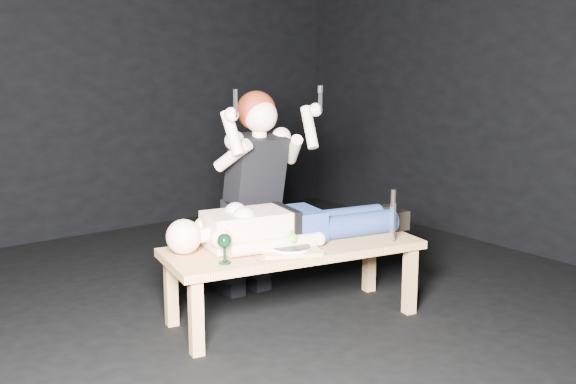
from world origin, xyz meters
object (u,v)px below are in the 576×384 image
(lying_man, at_px, (293,220))
(kneeling_woman, at_px, (249,192))
(carving_knife, at_px, (393,216))
(table, at_px, (293,282))
(goblet, at_px, (225,248))
(serving_tray, at_px, (290,251))

(lying_man, bearing_deg, kneeling_woman, 103.41)
(lying_man, bearing_deg, carving_knife, -28.24)
(table, xyz_separation_m, goblet, (-0.50, -0.07, 0.31))
(goblet, bearing_deg, serving_tray, -6.08)
(table, distance_m, kneeling_woman, 0.68)
(lying_man, distance_m, serving_tray, 0.27)
(lying_man, xyz_separation_m, goblet, (-0.56, -0.14, -0.04))
(kneeling_woman, relative_size, serving_tray, 4.18)
(lying_man, distance_m, goblet, 0.58)
(serving_tray, bearing_deg, goblet, 173.92)
(goblet, bearing_deg, carving_knife, -12.40)
(lying_man, relative_size, kneeling_woman, 1.03)
(lying_man, relative_size, goblet, 8.58)
(lying_man, xyz_separation_m, kneeling_woman, (-0.02, 0.44, 0.10))
(table, bearing_deg, serving_tray, -123.05)
(table, distance_m, goblet, 0.59)
(carving_knife, bearing_deg, goblet, 178.49)
(serving_tray, xyz_separation_m, goblet, (-0.40, 0.04, 0.07))
(kneeling_woman, bearing_deg, table, -92.26)
(table, relative_size, goblet, 9.15)
(serving_tray, xyz_separation_m, carving_knife, (0.61, -0.18, 0.14))
(serving_tray, relative_size, carving_knife, 1.04)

